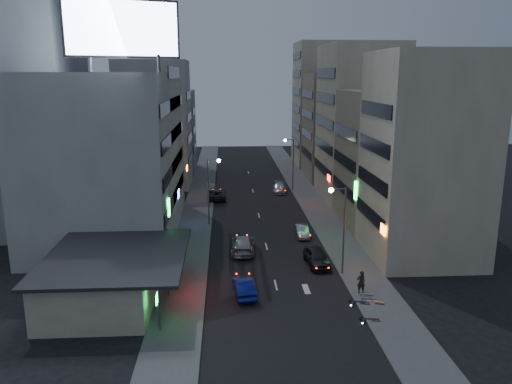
{
  "coord_description": "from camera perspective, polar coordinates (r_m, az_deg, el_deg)",
  "views": [
    {
      "loc": [
        -4.19,
        -36.03,
        17.79
      ],
      "look_at": [
        -1.02,
        15.38,
        5.63
      ],
      "focal_mm": 35.0,
      "sensor_mm": 36.0,
      "label": 1
    }
  ],
  "objects": [
    {
      "name": "scooter_black_a",
      "position": [
        39.04,
        13.97,
        -13.12
      ],
      "size": [
        0.89,
        1.93,
        1.13
      ],
      "primitive_type": null,
      "rotation": [
        0.0,
        0.0,
        1.42
      ],
      "color": "black",
      "rests_on": "sidewalk_right"
    },
    {
      "name": "far_left_a",
      "position": [
        82.19,
        -11.52,
        7.58
      ],
      "size": [
        11.0,
        10.0,
        20.0
      ],
      "primitive_type": "cube",
      "color": "#B2B2AD",
      "rests_on": "ground"
    },
    {
      "name": "street_lamp_right_near",
      "position": [
        44.98,
        9.6,
        -2.95
      ],
      "size": [
        1.6,
        0.44,
        8.02
      ],
      "color": "#595B60",
      "rests_on": "sidewalk_right"
    },
    {
      "name": "food_court",
      "position": [
        42.31,
        -16.74,
        -9.25
      ],
      "size": [
        11.0,
        13.0,
        3.88
      ],
      "color": "beige",
      "rests_on": "ground"
    },
    {
      "name": "far_right_a",
      "position": [
        88.69,
        9.4,
        7.42
      ],
      "size": [
        11.0,
        12.0,
        18.0
      ],
      "primitive_type": "cube",
      "color": "gray",
      "rests_on": "ground"
    },
    {
      "name": "shophouse_mid",
      "position": [
        62.06,
        15.05,
        3.75
      ],
      "size": [
        11.0,
        12.0,
        16.0
      ],
      "primitive_type": "cube",
      "color": "gray",
      "rests_on": "ground"
    },
    {
      "name": "billboard",
      "position": [
        47.0,
        -15.02,
        17.57
      ],
      "size": [
        9.52,
        3.75,
        6.2
      ],
      "rotation": [
        0.0,
        0.0,
        0.35
      ],
      "color": "#595B60",
      "rests_on": "white_building"
    },
    {
      "name": "scooter_silver_a",
      "position": [
        41.64,
        14.52,
        -11.35
      ],
      "size": [
        1.4,
        2.12,
        1.23
      ],
      "primitive_type": null,
      "rotation": [
        0.0,
        0.0,
        1.17
      ],
      "color": "#999BA0",
      "rests_on": "sidewalk_right"
    },
    {
      "name": "grey_tower",
      "position": [
        62.94,
        -24.31,
        11.42
      ],
      "size": [
        10.0,
        14.0,
        34.0
      ],
      "primitive_type": "cube",
      "color": "gray",
      "rests_on": "ground"
    },
    {
      "name": "white_building",
      "position": [
        58.15,
        -16.25,
        4.05
      ],
      "size": [
        14.0,
        24.0,
        18.0
      ],
      "primitive_type": "cube",
      "color": "#B2B2AD",
      "rests_on": "ground"
    },
    {
      "name": "scooter_silver_b",
      "position": [
        42.94,
        13.34,
        -10.67
      ],
      "size": [
        0.97,
        1.72,
        1.0
      ],
      "primitive_type": null,
      "rotation": [
        0.0,
        0.0,
        1.29
      ],
      "color": "#9EA1A6",
      "rests_on": "sidewalk_right"
    },
    {
      "name": "parked_car_right_mid",
      "position": [
        56.46,
        5.29,
        -4.47
      ],
      "size": [
        1.51,
        3.92,
        1.27
      ],
      "primitive_type": "imported",
      "rotation": [
        0.0,
        0.0,
        -0.04
      ],
      "color": "#A0A5A8",
      "rests_on": "ground"
    },
    {
      "name": "person",
      "position": [
        42.73,
        11.92,
        -10.03
      ],
      "size": [
        0.74,
        0.52,
        1.94
      ],
      "primitive_type": "imported",
      "rotation": [
        0.0,
        0.0,
        3.22
      ],
      "color": "black",
      "rests_on": "sidewalk_right"
    },
    {
      "name": "parked_car_left",
      "position": [
        73.1,
        -4.54,
        -0.26
      ],
      "size": [
        2.78,
        5.4,
        1.46
      ],
      "primitive_type": "imported",
      "rotation": [
        0.0,
        0.0,
        3.21
      ],
      "color": "#28282D",
      "rests_on": "ground"
    },
    {
      "name": "street_lamp_right_far",
      "position": [
        77.7,
        3.99,
        4.04
      ],
      "size": [
        1.6,
        0.44,
        8.02
      ],
      "color": "#595B60",
      "rests_on": "sidewalk_right"
    },
    {
      "name": "street_lamp_left",
      "position": [
        59.37,
        -5.1,
        1.15
      ],
      "size": [
        1.6,
        0.44,
        8.02
      ],
      "color": "#595B60",
      "rests_on": "sidewalk_left"
    },
    {
      "name": "road_car_silver",
      "position": [
        51.45,
        -1.51,
        -5.97
      ],
      "size": [
        2.67,
        5.84,
        1.66
      ],
      "primitive_type": "imported",
      "rotation": [
        0.0,
        0.0,
        3.08
      ],
      "color": "#A3A6AB",
      "rests_on": "ground"
    },
    {
      "name": "scooter_blue",
      "position": [
        42.05,
        13.58,
        -11.16
      ],
      "size": [
        0.99,
        1.85,
        1.07
      ],
      "primitive_type": null,
      "rotation": [
        0.0,
        0.0,
        1.33
      ],
      "color": "navy",
      "rests_on": "sidewalk_right"
    },
    {
      "name": "sidewalk_right",
      "position": [
        69.45,
        6.7,
        -1.6
      ],
      "size": [
        4.0,
        120.0,
        0.12
      ],
      "primitive_type": "cube",
      "color": "#4C4C4F",
      "rests_on": "ground"
    },
    {
      "name": "ground",
      "position": [
        40.4,
        2.86,
        -12.86
      ],
      "size": [
        180.0,
        180.0,
        0.0
      ],
      "primitive_type": "plane",
      "color": "black",
      "rests_on": "ground"
    },
    {
      "name": "parked_car_right_far",
      "position": [
        77.22,
        2.74,
        0.47
      ],
      "size": [
        2.34,
        4.93,
        1.39
      ],
      "primitive_type": "imported",
      "rotation": [
        0.0,
        0.0,
        -0.08
      ],
      "color": "#A6AAAF",
      "rests_on": "ground"
    },
    {
      "name": "parked_car_right_near",
      "position": [
        48.32,
        6.96,
        -7.39
      ],
      "size": [
        2.25,
        4.91,
        1.63
      ],
      "primitive_type": "imported",
      "rotation": [
        0.0,
        0.0,
        0.07
      ],
      "color": "#28282D",
      "rests_on": "ground"
    },
    {
      "name": "road_car_blue",
      "position": [
        41.83,
        -1.39,
        -10.81
      ],
      "size": [
        1.99,
        4.5,
        1.44
      ],
      "primitive_type": "imported",
      "rotation": [
        0.0,
        0.0,
        3.25
      ],
      "color": "navy",
      "rests_on": "ground"
    },
    {
      "name": "far_left_b",
      "position": [
        95.33,
        -10.7,
        6.85
      ],
      "size": [
        12.0,
        10.0,
        15.0
      ],
      "primitive_type": "cube",
      "color": "gray",
      "rests_on": "ground"
    },
    {
      "name": "scooter_black_b",
      "position": [
        41.44,
        12.85,
        -11.37
      ],
      "size": [
        1.13,
        2.13,
        1.24
      ],
      "primitive_type": null,
      "rotation": [
        0.0,
        0.0,
        1.33
      ],
      "color": "black",
      "rests_on": "sidewalk_right"
    },
    {
      "name": "sidewalk_left",
      "position": [
        68.48,
        -6.6,
        -1.82
      ],
      "size": [
        4.0,
        120.0,
        0.12
      ],
      "primitive_type": "cube",
      "color": "#4C4C4F",
      "rests_on": "ground"
    },
    {
      "name": "shophouse_near",
      "position": [
        50.93,
        18.69,
        3.78
      ],
      "size": [
        10.0,
        11.0,
        20.0
      ],
      "primitive_type": "cube",
      "color": "beige",
      "rests_on": "ground"
    },
    {
      "name": "shophouse_far",
      "position": [
        73.89,
        11.65,
        7.74
      ],
      "size": [
        10.0,
        14.0,
        22.0
      ],
      "primitive_type": "cube",
      "color": "beige",
      "rests_on": "ground"
    },
    {
      "name": "far_right_b",
      "position": [
        102.21,
        7.99,
        9.91
      ],
      "size": [
        12.0,
        12.0,
        24.0
      ],
      "primitive_type": "cube",
      "color": "beige",
      "rests_on": "ground"
    }
  ]
}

